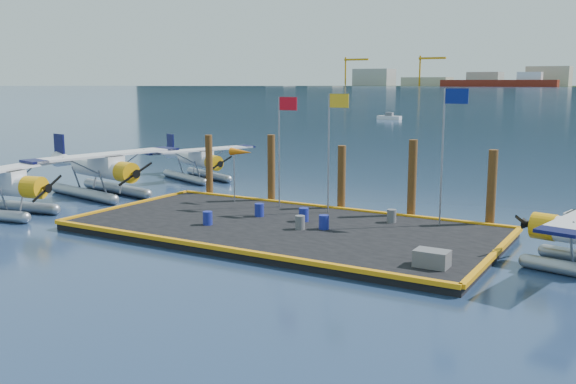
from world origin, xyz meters
name	(u,v)px	position (x,y,z in m)	size (l,w,h in m)	color
ground	(283,233)	(0.00, 0.00, 0.00)	(4000.00, 4000.00, 0.00)	navy
dock	(283,229)	(0.00, 0.00, 0.20)	(20.00, 10.00, 0.40)	black
dock_bumpers	(283,223)	(0.00, 0.00, 0.49)	(20.25, 10.25, 0.18)	orange
seaplane_b	(103,171)	(-14.94, 2.82, 1.61)	(9.58, 10.44, 3.69)	gray
seaplane_c	(199,162)	(-13.95, 11.26, 1.36)	(8.16, 8.61, 3.13)	gray
drum_0	(259,210)	(-2.09, 1.14, 0.73)	(0.47, 0.47, 0.67)	navy
drum_1	(300,222)	(1.13, -0.33, 0.72)	(0.46, 0.46, 0.65)	#545559
drum_2	(324,222)	(2.08, 0.25, 0.73)	(0.47, 0.47, 0.66)	navy
drum_3	(208,218)	(-3.18, -1.76, 0.73)	(0.46, 0.46, 0.65)	navy
drum_4	(392,216)	(4.28, 3.21, 0.72)	(0.46, 0.46, 0.64)	#545559
drum_5	(304,215)	(0.45, 1.25, 0.74)	(0.48, 0.48, 0.67)	navy
crate	(432,258)	(8.37, -3.21, 0.72)	(1.26, 0.84, 0.63)	#545559
flagpole_red	(282,135)	(-2.29, 3.80, 4.40)	(1.14, 0.08, 6.00)	gray
flagpole_yellow	(332,135)	(0.70, 3.80, 4.51)	(1.14, 0.08, 6.20)	gray
flagpole_blue	(447,136)	(6.70, 3.80, 4.69)	(1.14, 0.08, 6.50)	gray
windsock	(241,153)	(-5.03, 3.80, 3.23)	(1.40, 0.44, 3.12)	gray
piling_0	(209,167)	(-8.50, 5.40, 2.00)	(0.44, 0.44, 4.00)	#4E2E16
piling_1	(271,171)	(-4.00, 5.40, 2.10)	(0.44, 0.44, 4.20)	#4E2E16
piling_2	(342,180)	(0.50, 5.40, 1.90)	(0.44, 0.44, 3.80)	#4E2E16
piling_3	(412,182)	(4.50, 5.40, 2.15)	(0.44, 0.44, 4.30)	#4E2E16
piling_4	(491,191)	(8.50, 5.40, 2.00)	(0.44, 0.44, 4.00)	#4E2E16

